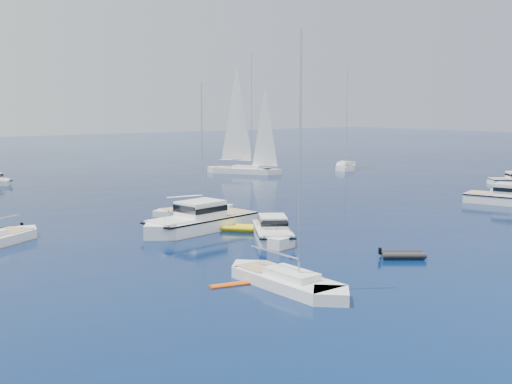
% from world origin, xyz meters
% --- Properties ---
extents(ground, '(400.00, 400.00, 0.00)m').
position_xyz_m(ground, '(0.00, 0.00, 0.00)').
color(ground, navy).
rests_on(ground, ground).
extents(motor_cruiser_left, '(7.31, 9.19, 2.40)m').
position_xyz_m(motor_cruiser_left, '(-9.93, 10.58, 0.00)').
color(motor_cruiser_left, silver).
rests_on(motor_cruiser_left, ground).
extents(motor_cruiser_centre, '(12.73, 5.81, 3.22)m').
position_xyz_m(motor_cruiser_centre, '(-12.72, 17.33, 0.00)').
color(motor_cruiser_centre, white).
rests_on(motor_cruiser_centre, ground).
extents(sailboat_fore, '(2.91, 10.50, 15.37)m').
position_xyz_m(sailboat_fore, '(-17.75, -0.34, 0.00)').
color(sailboat_fore, white).
rests_on(sailboat_fore, ground).
extents(sailboat_centre, '(9.38, 3.67, 13.43)m').
position_xyz_m(sailboat_centre, '(-8.51, 24.76, 0.00)').
color(sailboat_centre, white).
rests_on(sailboat_centre, ground).
extents(sailboat_sails_r, '(9.97, 13.04, 19.46)m').
position_xyz_m(sailboat_sails_r, '(17.80, 52.12, 0.00)').
color(sailboat_sails_r, silver).
rests_on(sailboat_sails_r, ground).
extents(sailboat_sails_far, '(11.08, 10.60, 17.90)m').
position_xyz_m(sailboat_sails_far, '(36.23, 47.54, 0.00)').
color(sailboat_sails_far, white).
rests_on(sailboat_sails_far, ground).
extents(tender_yellow, '(4.02, 4.27, 0.95)m').
position_xyz_m(tender_yellow, '(-10.31, 15.35, 0.00)').
color(tender_yellow, yellow).
rests_on(tender_yellow, ground).
extents(tender_grey_near, '(3.64, 3.39, 0.95)m').
position_xyz_m(tender_grey_near, '(-6.69, 0.09, 0.00)').
color(tender_grey_near, black).
rests_on(tender_grey_near, ground).
extents(tender_grey_far, '(3.61, 2.25, 0.95)m').
position_xyz_m(tender_grey_far, '(-26.65, 26.04, 0.00)').
color(tender_grey_far, black).
rests_on(tender_grey_far, ground).
extents(kayak_orange, '(3.38, 1.34, 0.30)m').
position_xyz_m(kayak_orange, '(-19.85, 1.82, 0.00)').
color(kayak_orange, '#CB4B09').
rests_on(kayak_orange, ground).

